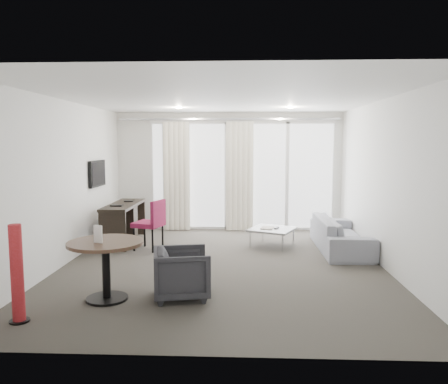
{
  "coord_description": "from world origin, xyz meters",
  "views": [
    {
      "loc": [
        0.32,
        -6.74,
        1.91
      ],
      "look_at": [
        0.0,
        0.6,
        1.1
      ],
      "focal_mm": 35.0,
      "sensor_mm": 36.0,
      "label": 1
    }
  ],
  "objects_px": {
    "sofa": "(340,234)",
    "round_table": "(106,271)",
    "desk_chair": "(148,225)",
    "rattan_chair_b": "(303,201)",
    "red_lamp": "(17,274)",
    "rattan_chair_a": "(265,204)",
    "coffee_table": "(272,237)",
    "desk": "(124,223)",
    "tub_armchair": "(182,273)"
  },
  "relations": [
    {
      "from": "sofa",
      "to": "rattan_chair_a",
      "type": "xyz_separation_m",
      "value": [
        -1.21,
        3.11,
        0.1
      ]
    },
    {
      "from": "desk_chair",
      "to": "round_table",
      "type": "distance_m",
      "value": 2.58
    },
    {
      "from": "rattan_chair_b",
      "to": "tub_armchair",
      "type": "bearing_deg",
      "value": -131.98
    },
    {
      "from": "red_lamp",
      "to": "rattan_chair_b",
      "type": "height_order",
      "value": "red_lamp"
    },
    {
      "from": "round_table",
      "to": "sofa",
      "type": "relative_size",
      "value": 0.45
    },
    {
      "from": "desk",
      "to": "red_lamp",
      "type": "distance_m",
      "value": 3.85
    },
    {
      "from": "round_table",
      "to": "red_lamp",
      "type": "bearing_deg",
      "value": -136.05
    },
    {
      "from": "desk",
      "to": "round_table",
      "type": "relative_size",
      "value": 1.76
    },
    {
      "from": "coffee_table",
      "to": "tub_armchair",
      "type": "bearing_deg",
      "value": -114.95
    },
    {
      "from": "desk_chair",
      "to": "coffee_table",
      "type": "relative_size",
      "value": 1.2
    },
    {
      "from": "tub_armchair",
      "to": "rattan_chair_a",
      "type": "relative_size",
      "value": 0.86
    },
    {
      "from": "desk_chair",
      "to": "sofa",
      "type": "bearing_deg",
      "value": 19.34
    },
    {
      "from": "rattan_chair_a",
      "to": "rattan_chair_b",
      "type": "relative_size",
      "value": 0.91
    },
    {
      "from": "sofa",
      "to": "rattan_chair_a",
      "type": "distance_m",
      "value": 3.33
    },
    {
      "from": "desk_chair",
      "to": "round_table",
      "type": "relative_size",
      "value": 1.0
    },
    {
      "from": "coffee_table",
      "to": "rattan_chair_b",
      "type": "xyz_separation_m",
      "value": [
        1.03,
        3.35,
        0.26
      ]
    },
    {
      "from": "coffee_table",
      "to": "sofa",
      "type": "xyz_separation_m",
      "value": [
        1.21,
        -0.24,
        0.12
      ]
    },
    {
      "from": "red_lamp",
      "to": "rattan_chair_b",
      "type": "bearing_deg",
      "value": 60.31
    },
    {
      "from": "red_lamp",
      "to": "sofa",
      "type": "relative_size",
      "value": 0.53
    },
    {
      "from": "desk",
      "to": "rattan_chair_a",
      "type": "height_order",
      "value": "rattan_chair_a"
    },
    {
      "from": "desk_chair",
      "to": "coffee_table",
      "type": "distance_m",
      "value": 2.31
    },
    {
      "from": "desk_chair",
      "to": "tub_armchair",
      "type": "distance_m",
      "value": 2.64
    },
    {
      "from": "coffee_table",
      "to": "sofa",
      "type": "distance_m",
      "value": 1.24
    },
    {
      "from": "desk_chair",
      "to": "desk",
      "type": "bearing_deg",
      "value": 154.31
    },
    {
      "from": "desk_chair",
      "to": "rattan_chair_b",
      "type": "bearing_deg",
      "value": 65.84
    },
    {
      "from": "desk",
      "to": "desk_chair",
      "type": "distance_m",
      "value": 0.83
    },
    {
      "from": "tub_armchair",
      "to": "rattan_chair_b",
      "type": "height_order",
      "value": "rattan_chair_b"
    },
    {
      "from": "round_table",
      "to": "red_lamp",
      "type": "xyz_separation_m",
      "value": [
        -0.74,
        -0.71,
        0.17
      ]
    },
    {
      "from": "tub_armchair",
      "to": "coffee_table",
      "type": "distance_m",
      "value": 3.1
    },
    {
      "from": "desk_chair",
      "to": "red_lamp",
      "type": "height_order",
      "value": "red_lamp"
    },
    {
      "from": "red_lamp",
      "to": "coffee_table",
      "type": "distance_m",
      "value": 4.7
    },
    {
      "from": "coffee_table",
      "to": "sofa",
      "type": "height_order",
      "value": "sofa"
    },
    {
      "from": "red_lamp",
      "to": "coffee_table",
      "type": "xyz_separation_m",
      "value": [
        2.96,
        3.64,
        -0.36
      ]
    },
    {
      "from": "desk",
      "to": "coffee_table",
      "type": "relative_size",
      "value": 2.13
    },
    {
      "from": "desk",
      "to": "tub_armchair",
      "type": "distance_m",
      "value": 3.4
    },
    {
      "from": "rattan_chair_b",
      "to": "round_table",
      "type": "bearing_deg",
      "value": -138.59
    },
    {
      "from": "red_lamp",
      "to": "rattan_chair_a",
      "type": "bearing_deg",
      "value": 65.49
    },
    {
      "from": "coffee_table",
      "to": "desk_chair",
      "type": "bearing_deg",
      "value": -171.09
    },
    {
      "from": "desk",
      "to": "round_table",
      "type": "distance_m",
      "value": 3.2
    },
    {
      "from": "tub_armchair",
      "to": "red_lamp",
      "type": "bearing_deg",
      "value": 105.26
    },
    {
      "from": "coffee_table",
      "to": "rattan_chair_a",
      "type": "relative_size",
      "value": 0.96
    },
    {
      "from": "rattan_chair_a",
      "to": "rattan_chair_b",
      "type": "bearing_deg",
      "value": 20.97
    },
    {
      "from": "rattan_chair_b",
      "to": "desk_chair",
      "type": "bearing_deg",
      "value": -152.83
    },
    {
      "from": "sofa",
      "to": "desk",
      "type": "bearing_deg",
      "value": 83.75
    },
    {
      "from": "sofa",
      "to": "round_table",
      "type": "bearing_deg",
      "value": 128.06
    },
    {
      "from": "desk_chair",
      "to": "sofa",
      "type": "height_order",
      "value": "desk_chair"
    },
    {
      "from": "desk_chair",
      "to": "rattan_chair_b",
      "type": "distance_m",
      "value": 4.95
    },
    {
      "from": "tub_armchair",
      "to": "rattan_chair_a",
      "type": "height_order",
      "value": "rattan_chair_a"
    },
    {
      "from": "desk_chair",
      "to": "round_table",
      "type": "bearing_deg",
      "value": -71.69
    },
    {
      "from": "desk_chair",
      "to": "red_lamp",
      "type": "bearing_deg",
      "value": -84.54
    }
  ]
}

